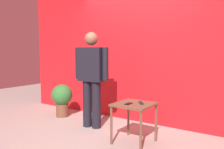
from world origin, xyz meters
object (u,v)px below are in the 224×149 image
cell_phone (128,104)px  tv_remote (141,103)px  potted_plant (62,98)px  standing_person (92,75)px  side_table (134,109)px

cell_phone → tv_remote: tv_remote is taller
cell_phone → potted_plant: 2.02m
standing_person → side_table: standing_person is taller
side_table → tv_remote: size_ratio=3.60×
standing_person → tv_remote: bearing=-9.2°
standing_person → tv_remote: standing_person is taller
tv_remote → potted_plant: 2.13m
standing_person → potted_plant: (-0.98, 0.20, -0.56)m
side_table → potted_plant: potted_plant is taller
side_table → cell_phone: bearing=-117.8°
standing_person → cell_phone: bearing=-18.2°
standing_person → side_table: (1.01, -0.23, -0.45)m
cell_phone → tv_remote: (0.14, 0.14, 0.01)m
tv_remote → potted_plant: (-2.08, 0.38, -0.21)m
standing_person → potted_plant: standing_person is taller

